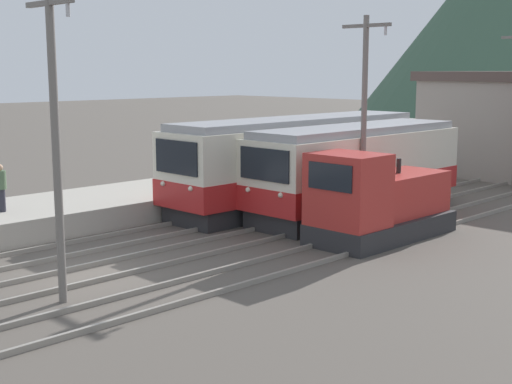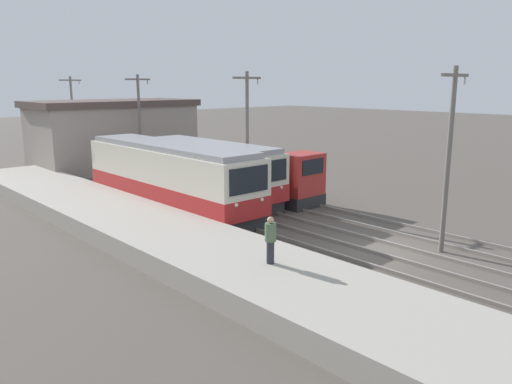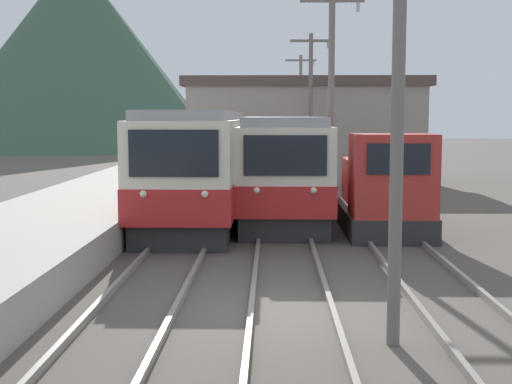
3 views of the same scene
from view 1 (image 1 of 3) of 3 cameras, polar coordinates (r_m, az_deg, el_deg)
The scene contains 11 objects.
ground_plane at distance 20.36m, azimuth -13.18°, elevation -6.36°, with size 200.00×200.00×0.00m, color #564F47.
track_left at distance 22.53m, azimuth -16.69°, elevation -4.77°, with size 1.54×60.00×0.14m.
track_center at distance 20.18m, azimuth -12.89°, elevation -6.29°, with size 1.54×60.00×0.14m.
track_right at distance 17.80m, azimuth -7.69°, elevation -8.30°, with size 1.54×60.00×0.14m.
commuter_train_left at distance 29.38m, azimuth 3.48°, elevation 2.17°, with size 2.84×12.95×3.65m.
commuter_train_center at distance 27.77m, azimuth 8.04°, elevation 1.48°, with size 2.84×10.28×3.46m.
shunting_locomotive at distance 23.83m, azimuth 9.65°, elevation -0.92°, with size 2.40×5.57×3.00m.
catenary_mast_near at distance 17.29m, azimuth -15.73°, elevation 4.30°, with size 2.00×0.20×7.41m.
catenary_mast_mid at distance 25.32m, azimuth 8.65°, elevation 6.16°, with size 2.00×0.20×7.41m.
person_on_platform at distance 25.33m, azimuth -19.75°, elevation 0.45°, with size 0.38×0.38×1.61m.
mountain_backdrop at distance 87.92m, azimuth 19.41°, elevation 11.67°, with size 33.86×39.60×20.73m.
Camera 1 is at (16.75, -10.16, 5.55)m, focal length 50.00 mm.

